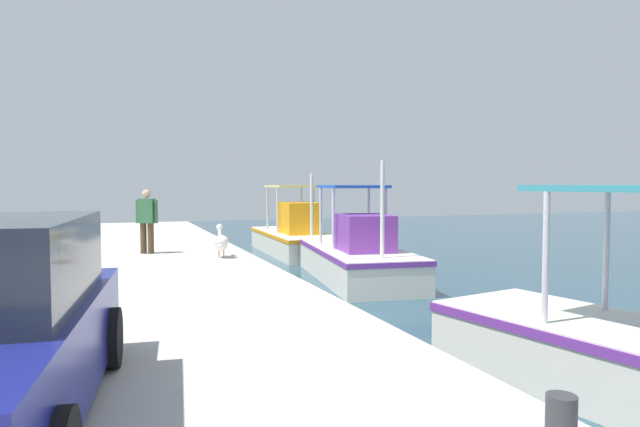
{
  "coord_description": "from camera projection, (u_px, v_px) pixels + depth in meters",
  "views": [
    {
      "loc": [
        9.64,
        -3.34,
        2.63
      ],
      "look_at": [
        -3.04,
        1.36,
        1.91
      ],
      "focal_mm": 31.19,
      "sensor_mm": 36.0,
      "label": 1
    }
  ],
  "objects": [
    {
      "name": "pelican",
      "position": [
        221.0,
        242.0,
        13.76
      ],
      "size": [
        0.96,
        0.4,
        0.82
      ],
      "color": "tan",
      "rests_on": "quay_pier"
    },
    {
      "name": "quay_pier",
      "position": [
        2.0,
        328.0,
        8.57
      ],
      "size": [
        36.0,
        10.0,
        0.8
      ],
      "primitive_type": "cube",
      "color": "#BCB7AD",
      "rests_on": "ground"
    },
    {
      "name": "mooring_bollard_nearest",
      "position": [
        561.0,
        421.0,
        3.87
      ],
      "size": [
        0.21,
        0.21,
        0.36
      ],
      "primitive_type": "cylinder",
      "color": "#333338",
      "rests_on": "quay_pier"
    },
    {
      "name": "fisherman_standing",
      "position": [
        147.0,
        218.0,
        14.55
      ],
      "size": [
        0.39,
        0.55,
        1.68
      ],
      "color": "#4C3823",
      "rests_on": "quay_pier"
    },
    {
      "name": "fishing_boat_second",
      "position": [
        358.0,
        257.0,
        15.15
      ],
      "size": [
        5.93,
        2.9,
        3.18
      ],
      "color": "silver",
      "rests_on": "ground"
    },
    {
      "name": "fishing_boat_nearest",
      "position": [
        295.0,
        236.0,
        20.85
      ],
      "size": [
        5.98,
        2.22,
        3.01
      ],
      "color": "silver",
      "rests_on": "ground"
    }
  ]
}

